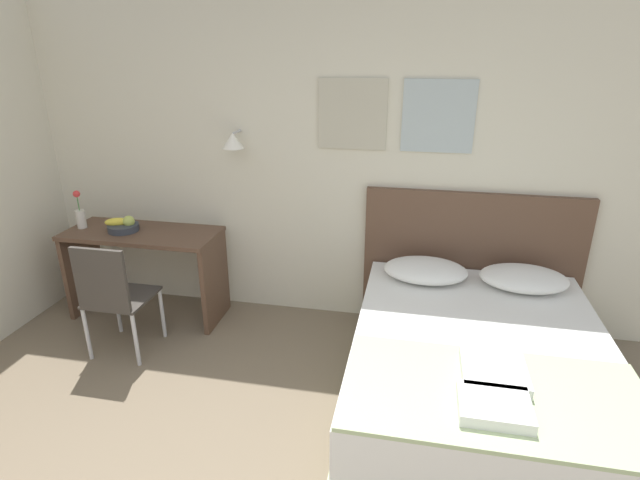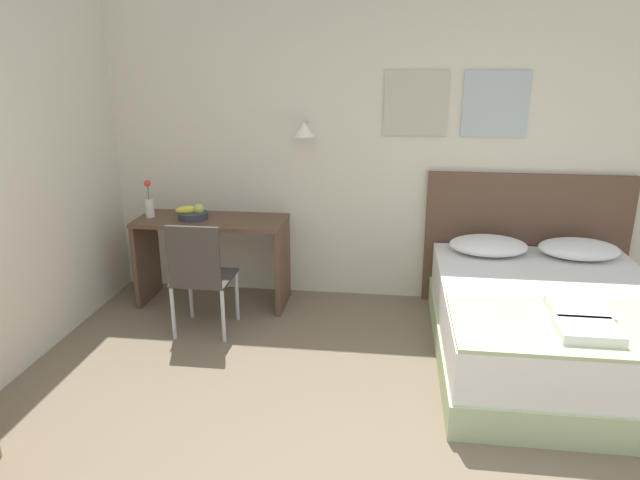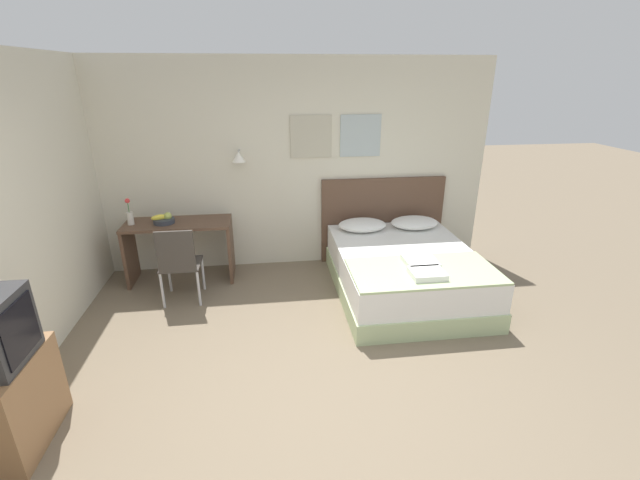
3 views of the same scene
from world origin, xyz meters
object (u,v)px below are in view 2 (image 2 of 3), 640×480
object	(u,v)px
folded_towel_mid_bed	(588,331)
flower_vase	(149,204)
pillow_right	(579,249)
desk	(213,244)
throw_blanket	(583,327)
folded_towel_near_foot	(578,310)
desk_chair	(199,271)
pillow_left	(488,245)
fruit_bowl	(193,213)
bed	(551,327)
headboard	(525,241)

from	to	relation	value
folded_towel_mid_bed	flower_vase	distance (m)	3.47
pillow_right	desk	bearing A→B (deg)	-179.60
desk	flower_vase	size ratio (longest dim) A/B	3.92
throw_blanket	folded_towel_mid_bed	bearing A→B (deg)	-98.31
folded_towel_near_foot	desk_chair	bearing A→B (deg)	168.31
pillow_left	fruit_bowl	distance (m)	2.45
flower_vase	desk	bearing A→B (deg)	1.63
pillow_left	throw_blanket	bearing A→B (deg)	-75.11
throw_blanket	pillow_left	bearing A→B (deg)	104.89
pillow_right	flower_vase	distance (m)	3.53
folded_towel_near_foot	desk	size ratio (longest dim) A/B	0.27
folded_towel_near_foot	fruit_bowl	bearing A→B (deg)	157.91
pillow_left	folded_towel_near_foot	size ratio (longest dim) A/B	1.81
pillow_left	folded_towel_mid_bed	xyz separation A→B (m)	(0.33, -1.45, -0.02)
desk	pillow_right	bearing A→B (deg)	0.40
folded_towel_mid_bed	pillow_right	bearing A→B (deg)	75.73
folded_towel_near_foot	flower_vase	bearing A→B (deg)	160.34
bed	folded_towel_near_foot	bearing A→B (deg)	-88.80
pillow_right	folded_towel_mid_bed	distance (m)	1.50
folded_towel_near_foot	folded_towel_mid_bed	size ratio (longest dim) A/B	1.03
desk_chair	fruit_bowl	size ratio (longest dim) A/B	3.31
headboard	pillow_right	xyz separation A→B (m)	(0.35, -0.30, 0.04)
fruit_bowl	flower_vase	world-z (taller)	flower_vase
headboard	fruit_bowl	distance (m)	2.82
headboard	pillow_left	distance (m)	0.46
fruit_bowl	pillow_left	bearing A→B (deg)	0.82
bed	pillow_left	bearing A→B (deg)	115.46
pillow_left	throw_blanket	distance (m)	1.36
headboard	folded_towel_near_foot	size ratio (longest dim) A/B	4.90
bed	fruit_bowl	distance (m)	2.93
pillow_left	pillow_right	xyz separation A→B (m)	(0.70, 0.00, 0.00)
pillow_right	desk_chair	size ratio (longest dim) A/B	0.68
throw_blanket	desk	distance (m)	2.94
bed	desk_chair	world-z (taller)	desk_chair
pillow_left	desk	size ratio (longest dim) A/B	0.49
bed	desk	world-z (taller)	desk
headboard	flower_vase	xyz separation A→B (m)	(-3.17, -0.33, 0.30)
bed	pillow_right	xyz separation A→B (m)	(0.35, 0.73, 0.34)
throw_blanket	desk_chair	size ratio (longest dim) A/B	1.67
pillow_right	throw_blanket	size ratio (longest dim) A/B	0.41
throw_blanket	desk_chair	world-z (taller)	desk_chair
folded_towel_near_foot	flower_vase	size ratio (longest dim) A/B	1.07
folded_towel_mid_bed	folded_towel_near_foot	bearing A→B (deg)	83.96
throw_blanket	folded_towel_mid_bed	xyz separation A→B (m)	(-0.02, -0.14, 0.04)
bed	folded_towel_near_foot	distance (m)	0.55
folded_towel_near_foot	folded_towel_mid_bed	distance (m)	0.28
pillow_right	fruit_bowl	xyz separation A→B (m)	(-3.14, -0.04, 0.19)
folded_towel_mid_bed	desk_chair	xyz separation A→B (m)	(-2.53, 0.81, -0.07)
folded_towel_near_foot	desk	bearing A→B (deg)	156.53
desk	folded_towel_near_foot	bearing A→B (deg)	-23.47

